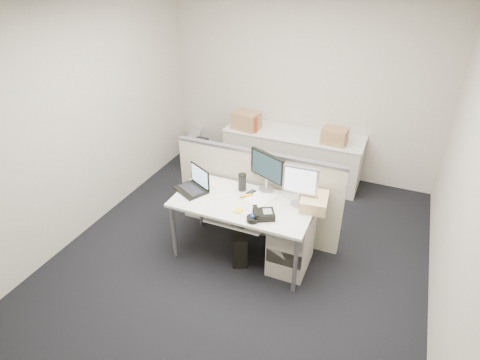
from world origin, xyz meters
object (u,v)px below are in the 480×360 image
at_px(laptop, 190,181).
at_px(monitor_main, 267,172).
at_px(desk_phone, 264,215).
at_px(desk, 243,207).

bearing_deg(laptop, monitor_main, 51.93).
bearing_deg(laptop, desk_phone, 18.24).
distance_m(laptop, desk_phone, 0.94).
distance_m(monitor_main, laptop, 0.85).
height_order(monitor_main, laptop, monitor_main).
bearing_deg(monitor_main, laptop, -131.42).
height_order(desk, desk_phone, desk_phone).
height_order(monitor_main, desk_phone, monitor_main).
distance_m(monitor_main, desk_phone, 0.56).
bearing_deg(desk, desk_phone, -30.96).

